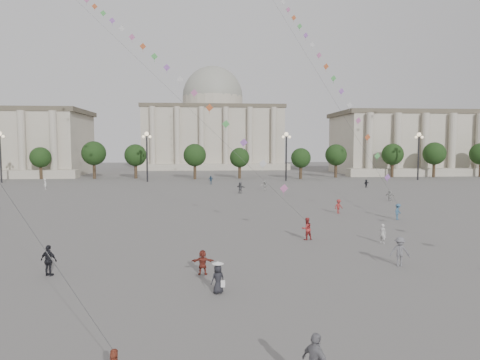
{
  "coord_description": "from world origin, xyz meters",
  "views": [
    {
      "loc": [
        -2.44,
        -22.31,
        7.61
      ],
      "look_at": [
        0.28,
        12.0,
        4.88
      ],
      "focal_mm": 32.0,
      "sensor_mm": 36.0,
      "label": 1
    }
  ],
  "objects": [
    {
      "name": "ground",
      "position": [
        0.0,
        0.0,
        0.0
      ],
      "size": [
        360.0,
        360.0,
        0.0
      ],
      "primitive_type": "plane",
      "color": "#5A5855",
      "rests_on": "ground"
    },
    {
      "name": "hall_east",
      "position": [
        75.0,
        93.89,
        8.43
      ],
      "size": [
        84.0,
        26.22,
        17.2
      ],
      "color": "#ADA591",
      "rests_on": "ground"
    },
    {
      "name": "hall_central",
      "position": [
        0.0,
        129.22,
        14.23
      ],
      "size": [
        48.3,
        34.3,
        35.5
      ],
      "color": "#ADA591",
      "rests_on": "ground"
    },
    {
      "name": "tree_row",
      "position": [
        0.0,
        78.0,
        5.39
      ],
      "size": [
        137.12,
        5.12,
        8.0
      ],
      "color": "#35281A",
      "rests_on": "ground"
    },
    {
      "name": "lamp_post_far_west",
      "position": [
        -45.0,
        70.0,
        7.35
      ],
      "size": [
        2.0,
        0.9,
        10.65
      ],
      "color": "#262628",
      "rests_on": "ground"
    },
    {
      "name": "lamp_post_mid_west",
      "position": [
        -15.0,
        70.0,
        7.35
      ],
      "size": [
        2.0,
        0.9,
        10.65
      ],
      "color": "#262628",
      "rests_on": "ground"
    },
    {
      "name": "lamp_post_mid_east",
      "position": [
        15.0,
        70.0,
        7.35
      ],
      "size": [
        2.0,
        0.9,
        10.65
      ],
      "color": "#262628",
      "rests_on": "ground"
    },
    {
      "name": "lamp_post_far_east",
      "position": [
        45.0,
        70.0,
        7.35
      ],
      "size": [
        2.0,
        0.9,
        10.65
      ],
      "color": "#262628",
      "rests_on": "ground"
    },
    {
      "name": "person_crowd_0",
      "position": [
        -1.55,
        63.07,
        0.89
      ],
      "size": [
        1.11,
        0.66,
        1.77
      ],
      "primitive_type": "imported",
      "rotation": [
        0.0,
        0.0,
        0.23
      ],
      "color": "#30506E",
      "rests_on": "ground"
    },
    {
      "name": "person_crowd_4",
      "position": [
        7.61,
        50.79,
        0.82
      ],
      "size": [
        1.52,
        1.28,
        1.64
      ],
      "primitive_type": "imported",
      "rotation": [
        0.0,
        0.0,
        3.76
      ],
      "color": "silver",
      "rests_on": "ground"
    },
    {
      "name": "person_crowd_6",
      "position": [
        9.79,
        3.46,
        0.94
      ],
      "size": [
        1.37,
        1.05,
        1.87
      ],
      "primitive_type": "imported",
      "rotation": [
        0.0,
        0.0,
        5.95
      ],
      "color": "slate",
      "rests_on": "ground"
    },
    {
      "name": "person_crowd_7",
      "position": [
        22.99,
        34.84,
        0.74
      ],
      "size": [
        1.31,
        1.24,
        1.48
      ],
      "primitive_type": "imported",
      "rotation": [
        0.0,
        0.0,
        2.41
      ],
      "color": "#AEAEAA",
      "rests_on": "ground"
    },
    {
      "name": "person_crowd_8",
      "position": [
        12.49,
        24.62,
        0.8
      ],
      "size": [
        1.18,
        0.93,
        1.61
      ],
      "primitive_type": "imported",
      "rotation": [
        0.0,
        0.0,
        0.36
      ],
      "color": "maroon",
      "rests_on": "ground"
    },
    {
      "name": "person_crowd_9",
      "position": [
        26.96,
        53.97,
        0.74
      ],
      "size": [
        1.42,
        1.06,
        1.48
      ],
      "primitive_type": "imported",
      "rotation": [
        0.0,
        0.0,
        0.51
      ],
      "color": "black",
      "rests_on": "ground"
    },
    {
      "name": "person_crowd_10",
      "position": [
        -30.79,
        55.23,
        0.96
      ],
      "size": [
        0.79,
        0.84,
        1.92
      ],
      "primitive_type": "imported",
      "rotation": [
        0.0,
        0.0,
        2.21
      ],
      "color": "silver",
      "rests_on": "ground"
    },
    {
      "name": "person_crowd_12",
      "position": [
        3.04,
        46.23,
        0.93
      ],
      "size": [
        1.61,
        1.6,
        1.85
      ],
      "primitive_type": "imported",
      "rotation": [
        0.0,
        0.0,
        2.36
      ],
      "color": "#58585C",
      "rests_on": "ground"
    },
    {
      "name": "person_crowd_13",
      "position": [
        11.32,
        9.75,
        0.77
      ],
      "size": [
        0.63,
        0.68,
        1.55
      ],
      "primitive_type": "imported",
      "rotation": [
        0.0,
        0.0,
        2.18
      ],
      "color": "#B6B5B1",
      "rests_on": "ground"
    },
    {
      "name": "tourist_1",
      "position": [
        -11.69,
        3.09,
        0.92
      ],
      "size": [
        1.17,
        0.8,
        1.84
      ],
      "primitive_type": "imported",
      "rotation": [
        0.0,
        0.0,
        2.78
      ],
      "color": "black",
      "rests_on": "ground"
    },
    {
      "name": "tourist_2",
      "position": [
        -2.69,
        2.63,
        0.74
      ],
      "size": [
        1.38,
        0.46,
        1.48
      ],
      "primitive_type": "imported",
      "rotation": [
        0.0,
        0.0,
        3.12
      ],
      "color": "maroon",
      "rests_on": "ground"
    },
    {
      "name": "kite_flyer_0",
      "position": [
        5.68,
        11.46,
        0.91
      ],
      "size": [
        1.05,
        0.92,
        1.82
      ],
      "primitive_type": "imported",
      "rotation": [
        0.0,
        0.0,
        3.43
      ],
      "color": "#9E2B2B",
      "rests_on": "ground"
    },
    {
      "name": "kite_flyer_1",
      "position": [
        17.35,
        20.1,
        0.84
      ],
      "size": [
        1.22,
        1.19,
        1.68
      ],
      "primitive_type": "imported",
      "rotation": [
        0.0,
        0.0,
        0.73
      ],
      "color": "#385D7E",
      "rests_on": "ground"
    },
    {
      "name": "hat_person",
      "position": [
        -1.87,
        -0.69,
        0.82
      ],
      "size": [
        0.87,
        0.76,
        1.69
      ],
      "color": "black",
      "rests_on": "ground"
    },
    {
      "name": "kite_train_west",
      "position": [
        -12.89,
        33.83,
        21.75
      ],
      "size": [
        34.93,
        41.42,
        66.73
      ],
      "color": "#3F3F3F",
      "rests_on": "ground"
    },
    {
      "name": "kite_train_mid",
      "position": [
        10.41,
        40.54,
        25.47
      ],
      "size": [
        13.6,
        38.1,
        59.94
      ],
      "color": "#3F3F3F",
      "rests_on": "ground"
    }
  ]
}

